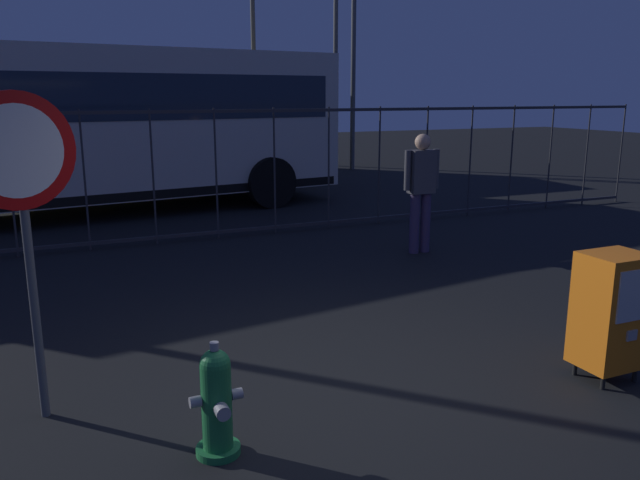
# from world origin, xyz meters

# --- Properties ---
(ground_plane) EXTENTS (60.00, 60.00, 0.00)m
(ground_plane) POSITION_xyz_m (0.00, 0.00, 0.00)
(ground_plane) COLOR black
(fire_hydrant) EXTENTS (0.33, 0.32, 0.75)m
(fire_hydrant) POSITION_xyz_m (-1.12, -0.43, 0.35)
(fire_hydrant) COLOR #1E7238
(fire_hydrant) RESTS_ON ground_plane
(newspaper_box_primary) EXTENTS (0.48, 0.42, 1.02)m
(newspaper_box_primary) POSITION_xyz_m (1.97, -0.62, 0.57)
(newspaper_box_primary) COLOR black
(newspaper_box_primary) RESTS_ON ground_plane
(stop_sign) EXTENTS (0.71, 0.31, 2.23)m
(stop_sign) POSITION_xyz_m (-2.10, 0.52, 1.60)
(stop_sign) COLOR #4C4F54
(stop_sign) RESTS_ON ground_plane
(pedestrian) EXTENTS (0.55, 0.22, 1.67)m
(pedestrian) POSITION_xyz_m (2.86, 3.48, 0.95)
(pedestrian) COLOR #382D51
(pedestrian) RESTS_ON ground_plane
(fence_barrier) EXTENTS (18.03, 0.04, 2.00)m
(fence_barrier) POSITION_xyz_m (0.00, 5.50, 1.02)
(fence_barrier) COLOR #2D2D33
(fence_barrier) RESTS_ON ground_plane
(bus_near) EXTENTS (10.74, 3.87, 3.00)m
(bus_near) POSITION_xyz_m (-1.66, 8.50, 1.71)
(bus_near) COLOR beige
(bus_near) RESTS_ON ground_plane
(bus_far) EXTENTS (10.53, 2.88, 3.00)m
(bus_far) POSITION_xyz_m (-0.18, 13.45, 1.71)
(bus_far) COLOR gold
(bus_far) RESTS_ON ground_plane
(street_light_near_left) EXTENTS (0.32, 0.32, 8.16)m
(street_light_near_left) POSITION_xyz_m (4.25, 15.06, 4.66)
(street_light_near_left) COLOR #4C4F54
(street_light_near_left) RESTS_ON ground_plane
(street_light_near_right) EXTENTS (0.32, 0.32, 6.58)m
(street_light_near_right) POSITION_xyz_m (6.58, 12.97, 3.84)
(street_light_near_right) COLOR #4C4F54
(street_light_near_right) RESTS_ON ground_plane
(street_light_far_right) EXTENTS (0.32, 0.32, 7.38)m
(street_light_far_right) POSITION_xyz_m (6.49, 13.98, 4.25)
(street_light_far_right) COLOR #4C4F54
(street_light_far_right) RESTS_ON ground_plane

